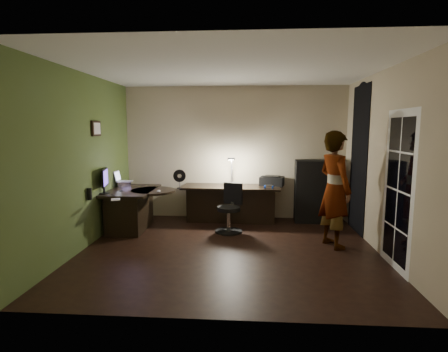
# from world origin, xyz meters

# --- Properties ---
(floor) EXTENTS (4.50, 4.00, 0.01)m
(floor) POSITION_xyz_m (0.00, 0.00, -0.01)
(floor) COLOR black
(floor) RESTS_ON ground
(ceiling) EXTENTS (4.50, 4.00, 0.01)m
(ceiling) POSITION_xyz_m (0.00, 0.00, 2.71)
(ceiling) COLOR silver
(ceiling) RESTS_ON floor
(wall_back) EXTENTS (4.50, 0.01, 2.70)m
(wall_back) POSITION_xyz_m (0.00, 2.00, 1.35)
(wall_back) COLOR tan
(wall_back) RESTS_ON floor
(wall_front) EXTENTS (4.50, 0.01, 2.70)m
(wall_front) POSITION_xyz_m (0.00, -2.00, 1.35)
(wall_front) COLOR tan
(wall_front) RESTS_ON floor
(wall_left) EXTENTS (0.01, 4.00, 2.70)m
(wall_left) POSITION_xyz_m (-2.25, 0.00, 1.35)
(wall_left) COLOR tan
(wall_left) RESTS_ON floor
(wall_right) EXTENTS (0.01, 4.00, 2.70)m
(wall_right) POSITION_xyz_m (2.25, 0.00, 1.35)
(wall_right) COLOR tan
(wall_right) RESTS_ON floor
(green_wall_overlay) EXTENTS (0.00, 4.00, 2.70)m
(green_wall_overlay) POSITION_xyz_m (-2.24, 0.00, 1.35)
(green_wall_overlay) COLOR #475C29
(green_wall_overlay) RESTS_ON floor
(arched_doorway) EXTENTS (0.01, 0.90, 2.60)m
(arched_doorway) POSITION_xyz_m (2.24, 1.15, 1.30)
(arched_doorway) COLOR black
(arched_doorway) RESTS_ON floor
(french_door) EXTENTS (0.02, 0.92, 2.10)m
(french_door) POSITION_xyz_m (2.24, -0.55, 1.05)
(french_door) COLOR white
(french_door) RESTS_ON floor
(framed_picture) EXTENTS (0.04, 0.30, 0.25)m
(framed_picture) POSITION_xyz_m (-2.22, 0.45, 1.85)
(framed_picture) COLOR black
(framed_picture) RESTS_ON wall_left
(desk_left) EXTENTS (0.82, 1.31, 0.74)m
(desk_left) POSITION_xyz_m (-1.83, 0.96, 0.37)
(desk_left) COLOR black
(desk_left) RESTS_ON floor
(desk_right) EXTENTS (1.95, 0.74, 0.72)m
(desk_right) POSITION_xyz_m (-0.05, 1.63, 0.36)
(desk_right) COLOR black
(desk_right) RESTS_ON floor
(cabinet) EXTENTS (0.84, 0.45, 1.23)m
(cabinet) POSITION_xyz_m (1.63, 1.73, 0.62)
(cabinet) COLOR black
(cabinet) RESTS_ON floor
(laptop_stand) EXTENTS (0.30, 0.28, 0.10)m
(laptop_stand) POSITION_xyz_m (-2.08, 1.27, 0.79)
(laptop_stand) COLOR silver
(laptop_stand) RESTS_ON desk_left
(laptop) EXTENTS (0.31, 0.29, 0.20)m
(laptop) POSITION_xyz_m (-2.07, 1.27, 0.94)
(laptop) COLOR silver
(laptop) RESTS_ON laptop_stand
(monitor) EXTENTS (0.21, 0.48, 0.31)m
(monitor) POSITION_xyz_m (-2.18, 0.56, 0.90)
(monitor) COLOR black
(monitor) RESTS_ON desk_left
(mouse) EXTENTS (0.08, 0.10, 0.03)m
(mouse) POSITION_xyz_m (-1.28, 0.78, 0.76)
(mouse) COLOR silver
(mouse) RESTS_ON desk_left
(phone) EXTENTS (0.10, 0.13, 0.01)m
(phone) POSITION_xyz_m (-1.98, 0.82, 0.75)
(phone) COLOR black
(phone) RESTS_ON desk_left
(pen) EXTENTS (0.09, 0.11, 0.01)m
(pen) POSITION_xyz_m (-1.98, 0.43, 0.75)
(pen) COLOR black
(pen) RESTS_ON desk_left
(speaker) EXTENTS (0.09, 0.09, 0.19)m
(speaker) POSITION_xyz_m (-2.19, 0.05, 0.83)
(speaker) COLOR black
(speaker) RESTS_ON desk_left
(notepad) EXTENTS (0.19, 0.22, 0.01)m
(notepad) POSITION_xyz_m (-1.79, 0.07, 0.75)
(notepad) COLOR silver
(notepad) RESTS_ON desk_left
(desk_fan) EXTENTS (0.26, 0.18, 0.37)m
(desk_fan) POSITION_xyz_m (-1.02, 1.35, 0.89)
(desk_fan) COLOR black
(desk_fan) RESTS_ON desk_right
(headphones) EXTENTS (0.20, 0.12, 0.09)m
(headphones) POSITION_xyz_m (0.68, 1.41, 0.75)
(headphones) COLOR #0B2D9A
(headphones) RESTS_ON desk_right
(printer) EXTENTS (0.53, 0.45, 0.20)m
(printer) POSITION_xyz_m (0.76, 1.80, 0.81)
(printer) COLOR black
(printer) RESTS_ON desk_right
(desk_lamp) EXTENTS (0.17, 0.29, 0.61)m
(desk_lamp) POSITION_xyz_m (-0.04, 1.75, 1.01)
(desk_lamp) COLOR black
(desk_lamp) RESTS_ON desk_right
(office_chair) EXTENTS (0.63, 0.63, 0.87)m
(office_chair) POSITION_xyz_m (-0.06, 0.91, 0.44)
(office_chair) COLOR black
(office_chair) RESTS_ON floor
(person) EXTENTS (0.65, 0.77, 1.82)m
(person) POSITION_xyz_m (1.63, 0.28, 0.91)
(person) COLOR #D8A88C
(person) RESTS_ON floor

